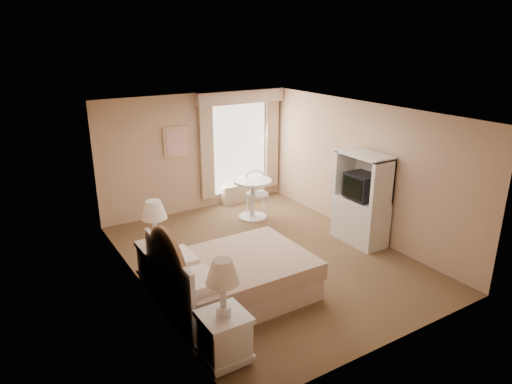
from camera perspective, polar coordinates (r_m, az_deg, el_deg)
room at (r=7.43m, az=1.32°, el=0.49°), size 4.21×5.51×2.51m
window at (r=10.12m, az=-1.90°, el=6.03°), size 2.05×0.22×2.51m
framed_art at (r=9.49m, az=-10.01°, el=6.18°), size 0.52×0.04×0.62m
bed at (r=6.63m, az=-3.12°, el=-10.58°), size 2.08×1.58×1.40m
nightstand_near at (r=5.42m, az=-4.03°, el=-16.21°), size 0.53×0.53×1.29m
nightstand_far at (r=7.16m, az=-12.28°, el=-7.30°), size 0.53×0.53×1.29m
round_table at (r=9.36m, az=-0.41°, el=-0.08°), size 0.78×0.78×0.82m
cafe_chair at (r=9.49m, az=0.07°, el=0.28°), size 0.60×0.60×0.97m
armoire at (r=8.45m, az=13.00°, el=-1.70°), size 0.50×1.01×1.68m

